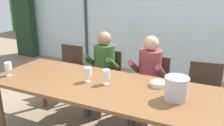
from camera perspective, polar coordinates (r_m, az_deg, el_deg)
The scene contains 17 objects.
ground at distance 3.88m, azimuth 4.15°, elevation -10.10°, with size 14.00×14.00×0.00m, color #847056.
window_glass_panel at distance 5.04m, azimuth 11.52°, elevation 11.74°, with size 7.83×0.03×2.60m, color silver.
window_mullion_left at distance 5.71m, azimuth -6.36°, elevation 12.70°, with size 0.06×0.06×2.60m, color #38383D.
hillside_vineyard at distance 8.61m, azimuth 17.31°, elevation 10.76°, with size 13.83×2.40×1.68m, color #386633.
curtain_heavy_drape at distance 6.71m, azimuth -20.73°, elevation 12.48°, with size 0.56×0.20×2.60m, color #1E3823.
dining_table at distance 2.75m, azimuth -3.12°, elevation -6.32°, with size 2.63×1.00×0.76m.
chair_near_curtain at distance 4.10m, azimuth -10.27°, elevation -0.98°, with size 0.44×0.44×0.88m.
chair_left_of_center at distance 3.71m, azimuth -1.43°, elevation -2.73°, with size 0.45×0.45×0.88m.
chair_center at distance 3.46m, azimuth 9.79°, elevation -4.63°, with size 0.45×0.45×0.88m.
chair_right_of_center at distance 3.37m, azimuth 21.40°, elevation -6.30°, with size 0.49×0.49×0.88m.
person_olive_shirt at distance 3.55m, azimuth -2.38°, elevation -0.77°, with size 0.46×0.61×1.20m.
person_maroon_top at distance 3.30m, azimuth 8.68°, elevation -2.47°, with size 0.48×0.62×1.20m.
ice_bucket_primary at distance 2.41m, azimuth 15.31°, elevation -5.83°, with size 0.24×0.24×0.24m.
tasting_bowl at distance 2.71m, azimuth 11.14°, elevation -4.97°, with size 0.18×0.18×0.05m, color silver.
wine_glass_by_left_taster at distance 2.76m, azimuth -5.84°, elevation -2.19°, with size 0.08×0.08×0.17m.
wine_glass_near_bucket at distance 2.68m, azimuth -1.39°, elevation -2.67°, with size 0.08×0.08×0.17m.
wine_glass_center_pour at distance 3.20m, azimuth -23.83°, elevation -0.83°, with size 0.08×0.08×0.17m.
Camera 1 is at (1.20, -2.20, 1.84)m, focal length 37.77 mm.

